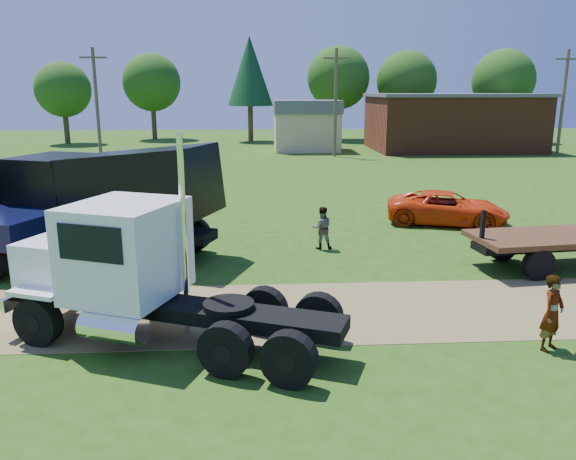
{
  "coord_description": "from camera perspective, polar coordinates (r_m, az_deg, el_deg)",
  "views": [
    {
      "loc": [
        -1.0,
        -13.64,
        5.61
      ],
      "look_at": [
        -0.03,
        2.38,
        1.6
      ],
      "focal_mm": 35.0,
      "sensor_mm": 36.0,
      "label": 1
    }
  ],
  "objects": [
    {
      "name": "dirt_track",
      "position": [
        14.78,
        0.68,
        -8.25
      ],
      "size": [
        120.0,
        4.2,
        0.01
      ],
      "primitive_type": "cube",
      "color": "brown",
      "rests_on": "ground"
    },
    {
      "name": "white_semi_tractor",
      "position": [
        13.33,
        -15.73,
        -3.99
      ],
      "size": [
        7.87,
        5.03,
        4.71
      ],
      "rotation": [
        0.0,
        0.0,
        -0.38
      ],
      "color": "black",
      "rests_on": "ground"
    },
    {
      "name": "utility_poles",
      "position": [
        49.15,
        4.85,
        12.93
      ],
      "size": [
        42.2,
        0.28,
        9.0
      ],
      "color": "brown",
      "rests_on": "ground"
    },
    {
      "name": "orange_pickup",
      "position": [
        25.02,
        15.9,
        2.18
      ],
      "size": [
        5.53,
        3.73,
        1.41
      ],
      "primitive_type": "imported",
      "rotation": [
        0.0,
        0.0,
        1.27
      ],
      "color": "red",
      "rests_on": "ground"
    },
    {
      "name": "brick_building",
      "position": [
        56.98,
        16.31,
        10.5
      ],
      "size": [
        15.4,
        10.4,
        5.3
      ],
      "color": "brown",
      "rests_on": "ground"
    },
    {
      "name": "black_dump_truck",
      "position": [
        20.42,
        -18.47,
        3.53
      ],
      "size": [
        9.1,
        5.54,
        3.9
      ],
      "rotation": [
        0.0,
        0.0,
        -0.36
      ],
      "color": "black",
      "rests_on": "ground"
    },
    {
      "name": "ground",
      "position": [
        14.78,
        0.68,
        -8.27
      ],
      "size": [
        140.0,
        140.0,
        0.0
      ],
      "primitive_type": "plane",
      "color": "#28470F",
      "rests_on": "ground"
    },
    {
      "name": "spectator_b",
      "position": [
        20.28,
        3.46,
        0.21
      ],
      "size": [
        0.76,
        0.59,
        1.55
      ],
      "primitive_type": "imported",
      "rotation": [
        0.0,
        0.0,
        3.13
      ],
      "color": "#999999",
      "rests_on": "ground"
    },
    {
      "name": "tree_row",
      "position": [
        64.85,
        2.08,
        14.95
      ],
      "size": [
        53.78,
        12.08,
        11.35
      ],
      "color": "#3C2F18",
      "rests_on": "ground"
    },
    {
      "name": "spectator_a",
      "position": [
        13.71,
        25.27,
        -7.63
      ],
      "size": [
        0.75,
        0.7,
        1.73
      ],
      "primitive_type": "imported",
      "rotation": [
        0.0,
        0.0,
        0.63
      ],
      "color": "#999999",
      "rests_on": "ground"
    },
    {
      "name": "tan_shed",
      "position": [
        53.97,
        1.9,
        10.63
      ],
      "size": [
        6.2,
        5.4,
        4.7
      ],
      "color": "tan",
      "rests_on": "ground"
    }
  ]
}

